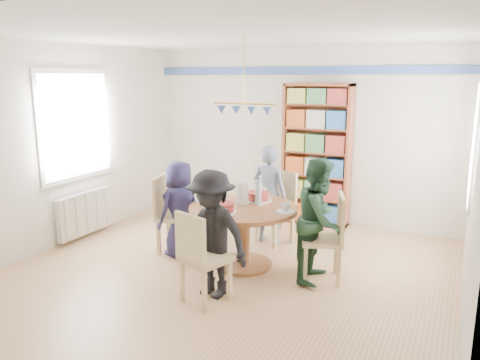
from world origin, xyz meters
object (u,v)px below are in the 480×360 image
Objects in this scene: chair_near at (199,254)px; bookshelf at (316,157)px; chair_right at (330,234)px; chair_far at (279,204)px; person_left at (180,209)px; dining_table at (244,222)px; person_right at (320,220)px; chair_left at (170,210)px; person_far at (269,195)px; person_near at (212,234)px; radiator at (86,213)px.

bookshelf is at bearing 85.45° from chair_near.
chair_right is 0.46× the size of bookshelf.
person_left is at bearing -132.84° from chair_far.
dining_table is 1.32× the size of chair_far.
chair_far is 2.07m from chair_near.
chair_near is 1.43m from person_right.
chair_right is (1.04, 0.06, -0.01)m from dining_table.
dining_table is 1.29× the size of chair_left.
person_right is 1.03× the size of person_far.
bookshelf reaches higher than person_far.
chair_left is at bearing 135.30° from chair_near.
chair_near is 0.71× the size of person_near.
person_right reaches higher than chair_right.
chair_near reaches higher than radiator.
radiator is 2.51m from dining_table.
person_right is at bearing 0.98° from radiator.
chair_left is 2.01m from person_right.
chair_right is 0.74× the size of person_near.
chair_near is (-0.03, -2.07, -0.01)m from chair_far.
person_far is (1.03, 0.90, 0.12)m from chair_left.
person_right reaches higher than person_left.
person_right is (0.87, -0.97, 0.16)m from chair_far.
bookshelf reaches higher than dining_table.
chair_far is 0.80× the size of person_left.
person_near is (0.09, -1.77, -0.01)m from person_far.
chair_far is at bearing 40.75° from chair_left.
person_far is 1.01× the size of person_near.
chair_near is 0.45× the size of bookshelf.
chair_near is at bearing -131.69° from chair_right.
dining_table is at bearing 109.19° from person_left.
chair_near is 0.71× the size of person_far.
person_far is at bearing 41.00° from chair_left.
bookshelf is (0.21, 1.01, 0.52)m from chair_far.
person_left is at bearing -119.66° from bookshelf.
person_right reaches higher than chair_far.
person_near is (2.54, -0.82, 0.32)m from radiator.
dining_table is 1.35× the size of chair_near.
person_near is at bearing 66.07° from person_left.
chair_near is at bearing 139.93° from person_right.
chair_right is at bearing -68.51° from bookshelf.
person_far reaches higher than person_near.
radiator is 2.74m from chair_near.
person_right reaches higher than person_far.
radiator is 1.44m from chair_left.
chair_far is (0.06, 1.00, -0.01)m from dining_table.
chair_near is at bearing -86.63° from person_near.
person_far is at bearing 141.90° from chair_right.
radiator is 0.73× the size of person_far.
chair_right is 1.03× the size of chair_near.
person_near reaches higher than chair_near.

